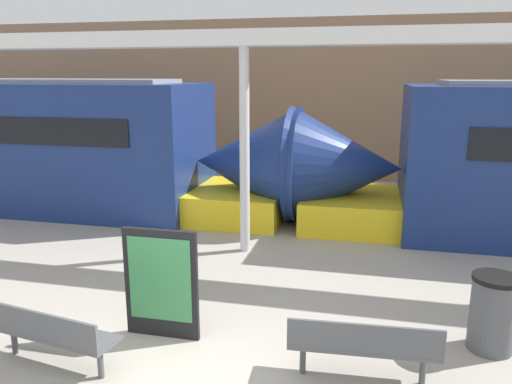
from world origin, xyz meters
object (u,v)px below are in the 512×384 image
Objects in this scene: trash_bin at (493,313)px; poster_board at (161,283)px; bench_near at (363,344)px; train_right at (0,145)px; bench_far at (48,331)px; support_column_near at (245,153)px.

trash_bin is 0.67× the size of poster_board.
trash_bin is 4.13m from poster_board.
poster_board is (-2.54, 0.45, 0.26)m from bench_near.
bench_far is at bearing -47.87° from train_right.
bench_near is at bearing -10.01° from poster_board.
poster_board is at bearing 55.04° from bench_far.
support_column_near reaches higher than poster_board.
support_column_near reaches higher than bench_near.
bench_far is 4.73m from support_column_near.
train_right is 9.37× the size of bench_near.
train_right is at bearing 144.12° from bench_near.
poster_board is 3.57m from support_column_near.
bench_near is at bearing -32.55° from train_right.
support_column_near is (-3.83, 2.74, 1.41)m from trash_bin.
bench_far is (-3.51, -0.53, -0.00)m from bench_near.
bench_far is 1.15× the size of poster_board.
support_column_near is (1.20, 4.35, 1.42)m from bench_far.
train_right reaches higher than bench_far.
support_column_near is (-2.30, 3.81, 1.42)m from bench_near.
train_right reaches higher than poster_board.
trash_bin is at bearing -35.63° from support_column_near.
trash_bin is 4.92m from support_column_near.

